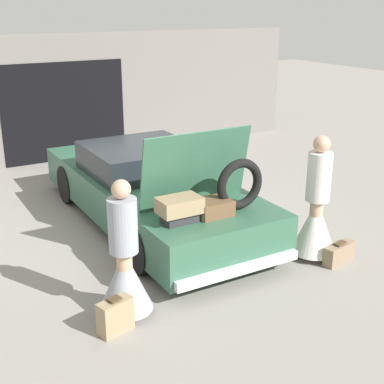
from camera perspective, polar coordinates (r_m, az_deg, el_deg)
name	(u,v)px	position (r m, az deg, el deg)	size (l,w,h in m)	color
ground_plane	(150,222)	(8.85, -4.49, -3.16)	(40.00, 40.00, 0.00)	gray
garage_wall_back	(63,99)	(12.45, -13.59, 9.67)	(12.00, 0.14, 2.80)	slate
car	(150,189)	(8.63, -4.55, 0.35)	(1.93, 5.13, 1.83)	#336047
person_left	(125,269)	(6.10, -7.18, -8.13)	(0.62, 0.62, 1.63)	tan
person_right	(316,215)	(7.58, 13.07, -2.45)	(0.62, 0.62, 1.76)	tan
suitcase_beside_left_person	(115,316)	(6.00, -8.17, -12.96)	(0.42, 0.28, 0.42)	#9E8460
suitcase_beside_right_person	(339,253)	(7.70, 15.41, -6.31)	(0.55, 0.26, 0.30)	#8C7259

